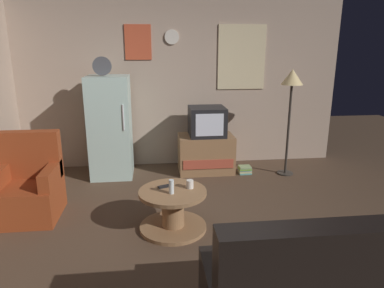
% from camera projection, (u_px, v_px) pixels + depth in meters
% --- Properties ---
extents(ground_plane, '(12.00, 12.00, 0.00)m').
position_uv_depth(ground_plane, '(198.00, 237.00, 3.62)').
color(ground_plane, '#4C3828').
extents(wall_with_art, '(5.20, 0.12, 2.68)m').
position_uv_depth(wall_with_art, '(179.00, 83.00, 5.60)').
color(wall_with_art, tan).
rests_on(wall_with_art, ground_plane).
extents(fridge, '(0.60, 0.62, 1.77)m').
position_uv_depth(fridge, '(110.00, 127.00, 5.17)').
color(fridge, silver).
rests_on(fridge, ground_plane).
extents(tv_stand, '(0.84, 0.53, 0.58)m').
position_uv_depth(tv_stand, '(206.00, 154.00, 5.44)').
color(tv_stand, '#8E6642').
rests_on(tv_stand, ground_plane).
extents(crt_tv, '(0.54, 0.51, 0.44)m').
position_uv_depth(crt_tv, '(207.00, 121.00, 5.30)').
color(crt_tv, black).
rests_on(crt_tv, tv_stand).
extents(standing_lamp, '(0.32, 0.32, 1.59)m').
position_uv_depth(standing_lamp, '(292.00, 85.00, 5.05)').
color(standing_lamp, '#332D28').
rests_on(standing_lamp, ground_plane).
extents(coffee_table, '(0.72, 0.72, 0.44)m').
position_uv_depth(coffee_table, '(173.00, 210.00, 3.73)').
color(coffee_table, '#8E6642').
rests_on(coffee_table, ground_plane).
extents(wine_glass, '(0.05, 0.05, 0.15)m').
position_uv_depth(wine_glass, '(171.00, 187.00, 3.58)').
color(wine_glass, silver).
rests_on(wine_glass, coffee_table).
extents(mug_ceramic_white, '(0.08, 0.08, 0.09)m').
position_uv_depth(mug_ceramic_white, '(190.00, 184.00, 3.72)').
color(mug_ceramic_white, silver).
rests_on(mug_ceramic_white, coffee_table).
extents(remote_control, '(0.16, 0.09, 0.02)m').
position_uv_depth(remote_control, '(165.00, 186.00, 3.75)').
color(remote_control, black).
rests_on(remote_control, coffee_table).
extents(armchair, '(0.68, 0.68, 0.96)m').
position_uv_depth(armchair, '(28.00, 188.00, 4.00)').
color(armchair, maroon).
rests_on(armchair, ground_plane).
extents(couch, '(1.70, 0.80, 0.92)m').
position_uv_depth(couch, '(330.00, 288.00, 2.39)').
color(couch, black).
rests_on(couch, ground_plane).
extents(book_stack, '(0.19, 0.17, 0.12)m').
position_uv_depth(book_stack, '(245.00, 170.00, 5.41)').
color(book_stack, '#5E9D98').
rests_on(book_stack, ground_plane).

